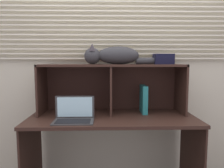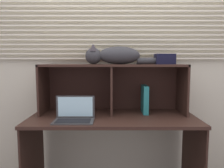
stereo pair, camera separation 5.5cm
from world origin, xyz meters
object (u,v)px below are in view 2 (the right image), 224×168
(cat, at_px, (113,55))
(binder_upright, at_px, (144,99))
(storage_box, at_px, (164,59))
(laptop, at_px, (73,115))
(book_stack, at_px, (74,109))

(cat, height_order, binder_upright, cat)
(cat, relative_size, storage_box, 3.77)
(cat, relative_size, laptop, 2.03)
(binder_upright, distance_m, book_stack, 0.73)
(cat, height_order, storage_box, cat)
(book_stack, bearing_deg, storage_box, -0.13)
(book_stack, distance_m, storage_box, 1.05)
(cat, xyz_separation_m, laptop, (-0.36, -0.29, -0.54))
(binder_upright, bearing_deg, book_stack, 179.84)
(cat, xyz_separation_m, storage_box, (0.52, 0.00, -0.04))
(storage_box, bearing_deg, laptop, -161.46)
(binder_upright, distance_m, storage_box, 0.46)
(laptop, distance_m, binder_upright, 0.75)
(laptop, distance_m, book_stack, 0.30)
(cat, bearing_deg, storage_box, 0.00)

